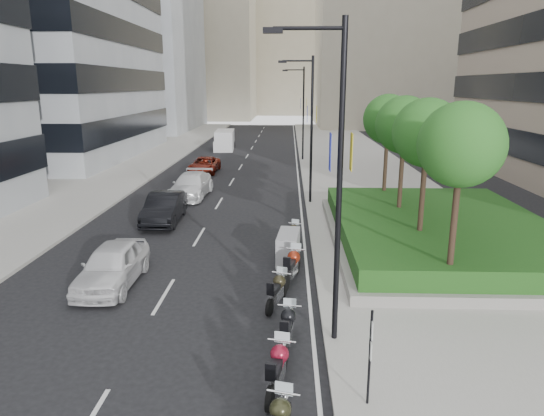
{
  "coord_description": "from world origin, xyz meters",
  "views": [
    {
      "loc": [
        2.93,
        -11.86,
        7.33
      ],
      "look_at": [
        2.2,
        9.03,
        2.0
      ],
      "focal_mm": 32.0,
      "sensor_mm": 36.0,
      "label": 1
    }
  ],
  "objects_px": {
    "parking_sign": "(370,353)",
    "car_b": "(164,208)",
    "motorcycle_2": "(287,328)",
    "motorcycle_5": "(288,247)",
    "delivery_van": "(225,141)",
    "lamp_post_0": "(334,172)",
    "motorcycle_4": "(292,266)",
    "motorcycle_1": "(278,368)",
    "motorcycle_6": "(292,235)",
    "car_c": "(191,185)",
    "lamp_post_1": "(309,123)",
    "lamp_post_2": "(302,109)",
    "car_a": "(112,265)",
    "car_d": "(204,165)",
    "motorcycle_3": "(277,291)"
  },
  "relations": [
    {
      "from": "lamp_post_2",
      "to": "delivery_van",
      "type": "relative_size",
      "value": 1.67
    },
    {
      "from": "car_d",
      "to": "delivery_van",
      "type": "bearing_deg",
      "value": 92.05
    },
    {
      "from": "car_a",
      "to": "motorcycle_2",
      "type": "bearing_deg",
      "value": -32.64
    },
    {
      "from": "motorcycle_2",
      "to": "delivery_van",
      "type": "relative_size",
      "value": 0.39
    },
    {
      "from": "motorcycle_4",
      "to": "motorcycle_6",
      "type": "relative_size",
      "value": 1.19
    },
    {
      "from": "motorcycle_4",
      "to": "car_b",
      "type": "distance_m",
      "value": 10.62
    },
    {
      "from": "motorcycle_6",
      "to": "car_d",
      "type": "bearing_deg",
      "value": 39.78
    },
    {
      "from": "motorcycle_2",
      "to": "motorcycle_3",
      "type": "bearing_deg",
      "value": 14.6
    },
    {
      "from": "parking_sign",
      "to": "motorcycle_2",
      "type": "xyz_separation_m",
      "value": [
        -1.87,
        2.76,
        -0.89
      ]
    },
    {
      "from": "motorcycle_1",
      "to": "motorcycle_2",
      "type": "bearing_deg",
      "value": 4.44
    },
    {
      "from": "motorcycle_4",
      "to": "car_a",
      "type": "height_order",
      "value": "car_a"
    },
    {
      "from": "motorcycle_2",
      "to": "motorcycle_4",
      "type": "relative_size",
      "value": 0.93
    },
    {
      "from": "lamp_post_1",
      "to": "parking_sign",
      "type": "bearing_deg",
      "value": -88.12
    },
    {
      "from": "lamp_post_2",
      "to": "car_b",
      "type": "relative_size",
      "value": 1.84
    },
    {
      "from": "motorcycle_4",
      "to": "delivery_van",
      "type": "height_order",
      "value": "delivery_van"
    },
    {
      "from": "lamp_post_2",
      "to": "car_c",
      "type": "bearing_deg",
      "value": -115.49
    },
    {
      "from": "delivery_van",
      "to": "lamp_post_0",
      "type": "bearing_deg",
      "value": -82.34
    },
    {
      "from": "motorcycle_2",
      "to": "motorcycle_4",
      "type": "bearing_deg",
      "value": 4.91
    },
    {
      "from": "lamp_post_0",
      "to": "car_c",
      "type": "relative_size",
      "value": 1.65
    },
    {
      "from": "parking_sign",
      "to": "car_b",
      "type": "height_order",
      "value": "parking_sign"
    },
    {
      "from": "lamp_post_2",
      "to": "parking_sign",
      "type": "relative_size",
      "value": 3.6
    },
    {
      "from": "motorcycle_1",
      "to": "motorcycle_4",
      "type": "distance_m",
      "value": 6.84
    },
    {
      "from": "motorcycle_5",
      "to": "motorcycle_6",
      "type": "relative_size",
      "value": 1.16
    },
    {
      "from": "parking_sign",
      "to": "car_d",
      "type": "bearing_deg",
      "value": 106.36
    },
    {
      "from": "lamp_post_1",
      "to": "delivery_van",
      "type": "bearing_deg",
      "value": 108.39
    },
    {
      "from": "lamp_post_0",
      "to": "car_c",
      "type": "bearing_deg",
      "value": 112.45
    },
    {
      "from": "car_c",
      "to": "delivery_van",
      "type": "distance_m",
      "value": 24.29
    },
    {
      "from": "motorcycle_4",
      "to": "motorcycle_3",
      "type": "bearing_deg",
      "value": -179.13
    },
    {
      "from": "lamp_post_1",
      "to": "car_b",
      "type": "relative_size",
      "value": 1.84
    },
    {
      "from": "motorcycle_6",
      "to": "car_d",
      "type": "distance_m",
      "value": 20.62
    },
    {
      "from": "motorcycle_1",
      "to": "motorcycle_3",
      "type": "relative_size",
      "value": 1.07
    },
    {
      "from": "car_c",
      "to": "motorcycle_5",
      "type": "bearing_deg",
      "value": -58.75
    },
    {
      "from": "parking_sign",
      "to": "car_b",
      "type": "relative_size",
      "value": 0.51
    },
    {
      "from": "motorcycle_4",
      "to": "car_b",
      "type": "height_order",
      "value": "car_b"
    },
    {
      "from": "lamp_post_2",
      "to": "motorcycle_6",
      "type": "height_order",
      "value": "lamp_post_2"
    },
    {
      "from": "parking_sign",
      "to": "car_b",
      "type": "distance_m",
      "value": 17.79
    },
    {
      "from": "lamp_post_0",
      "to": "lamp_post_2",
      "type": "xyz_separation_m",
      "value": [
        0.0,
        35.0,
        0.0
      ]
    },
    {
      "from": "lamp_post_2",
      "to": "motorcycle_2",
      "type": "height_order",
      "value": "lamp_post_2"
    },
    {
      "from": "motorcycle_2",
      "to": "car_c",
      "type": "distance_m",
      "value": 20.09
    },
    {
      "from": "motorcycle_5",
      "to": "delivery_van",
      "type": "bearing_deg",
      "value": 16.75
    },
    {
      "from": "lamp_post_0",
      "to": "car_d",
      "type": "height_order",
      "value": "lamp_post_0"
    },
    {
      "from": "lamp_post_0",
      "to": "lamp_post_1",
      "type": "relative_size",
      "value": 1.0
    },
    {
      "from": "parking_sign",
      "to": "car_d",
      "type": "relative_size",
      "value": 0.52
    },
    {
      "from": "parking_sign",
      "to": "delivery_van",
      "type": "bearing_deg",
      "value": 101.44
    },
    {
      "from": "car_d",
      "to": "motorcycle_1",
      "type": "bearing_deg",
      "value": -75.78
    },
    {
      "from": "motorcycle_6",
      "to": "car_b",
      "type": "distance_m",
      "value": 7.93
    },
    {
      "from": "motorcycle_1",
      "to": "car_a",
      "type": "height_order",
      "value": "car_a"
    },
    {
      "from": "lamp_post_1",
      "to": "motorcycle_1",
      "type": "bearing_deg",
      "value": -94.29
    },
    {
      "from": "motorcycle_1",
      "to": "motorcycle_6",
      "type": "relative_size",
      "value": 1.13
    },
    {
      "from": "parking_sign",
      "to": "delivery_van",
      "type": "xyz_separation_m",
      "value": [
        -9.31,
        46.02,
        -0.42
      ]
    }
  ]
}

